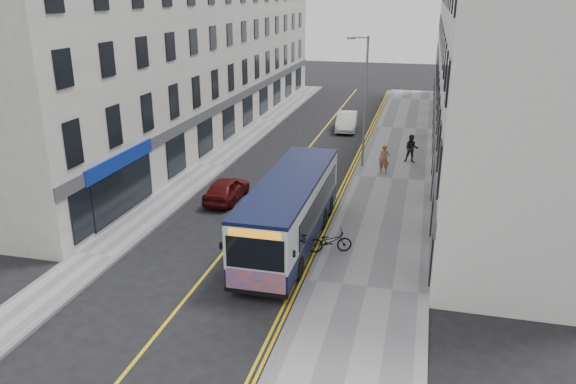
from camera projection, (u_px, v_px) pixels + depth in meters
The scene contains 17 objects.
ground at pixel (220, 257), 23.33m from camera, with size 140.00×140.00×0.00m, color black.
pavement_east at pixel (392, 179), 32.86m from camera, with size 4.50×64.00×0.12m, color #969699.
pavement_west at pixel (212, 166), 35.42m from camera, with size 2.00×64.00×0.12m, color #969699.
kerb_east at pixel (354, 176), 33.37m from camera, with size 0.18×64.00×0.13m, color slate.
kerb_west at pixel (227, 167), 35.19m from camera, with size 0.18×64.00×0.13m, color slate.
road_centre_line at pixel (289, 172), 34.30m from camera, with size 0.12×64.00×0.01m, color yellow.
road_dbl_yellow_inner at pixel (346, 177), 33.49m from camera, with size 0.10×64.00×0.01m, color yellow.
road_dbl_yellow_outer at pixel (350, 177), 33.44m from camera, with size 0.10×64.00×0.01m, color yellow.
terrace_east at pixel (487, 53), 37.72m from camera, with size 6.00×46.00×13.00m, color white.
terrace_west at pixel (202, 47), 42.38m from camera, with size 6.00×46.00×13.00m, color silver.
streetlamp at pixel (364, 98), 33.70m from camera, with size 1.32×0.18×8.00m.
city_bus at pixel (290, 209), 24.07m from camera, with size 2.41×10.30×2.99m.
bicycle at pixel (330, 241), 23.38m from camera, with size 0.64×1.84×0.97m, color black.
pedestrian_near at pixel (384, 159), 33.46m from camera, with size 0.63×0.41×1.72m, color #8C5940.
pedestrian_far at pixel (411, 149), 35.59m from camera, with size 0.87×0.68×1.80m, color black.
car_white at pixel (347, 121), 44.51m from camera, with size 1.52×4.35×1.43m, color silver.
car_maroon at pixel (227, 189), 29.46m from camera, with size 1.52×3.78×1.29m, color #4A0C0D.
Camera 1 is at (7.85, -19.75, 10.41)m, focal length 35.00 mm.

